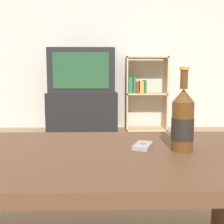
% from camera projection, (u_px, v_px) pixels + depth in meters
% --- Properties ---
extents(back_wall, '(8.00, 0.05, 2.60)m').
position_uv_depth(back_wall, '(104.00, 39.00, 3.81)').
color(back_wall, beige).
rests_on(back_wall, ground_plane).
extents(coffee_table, '(1.26, 0.67, 0.47)m').
position_uv_depth(coffee_table, '(96.00, 170.00, 0.92)').
color(coffee_table, brown).
rests_on(coffee_table, ground_plane).
extents(tv_stand, '(0.96, 0.42, 0.53)m').
position_uv_depth(tv_stand, '(83.00, 112.00, 3.65)').
color(tv_stand, black).
rests_on(tv_stand, ground_plane).
extents(television, '(0.88, 0.43, 0.59)m').
position_uv_depth(television, '(82.00, 71.00, 3.58)').
color(television, black).
rests_on(television, tv_stand).
extents(bookshelf, '(0.57, 0.30, 1.03)m').
position_uv_depth(bookshelf, '(143.00, 92.00, 3.70)').
color(bookshelf, tan).
rests_on(bookshelf, ground_plane).
extents(beer_bottle, '(0.08, 0.08, 0.29)m').
position_uv_depth(beer_bottle, '(183.00, 121.00, 0.92)').
color(beer_bottle, '#563314').
rests_on(beer_bottle, coffee_table).
extents(cell_phone, '(0.09, 0.12, 0.02)m').
position_uv_depth(cell_phone, '(143.00, 146.00, 0.96)').
color(cell_phone, gray).
rests_on(cell_phone, coffee_table).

